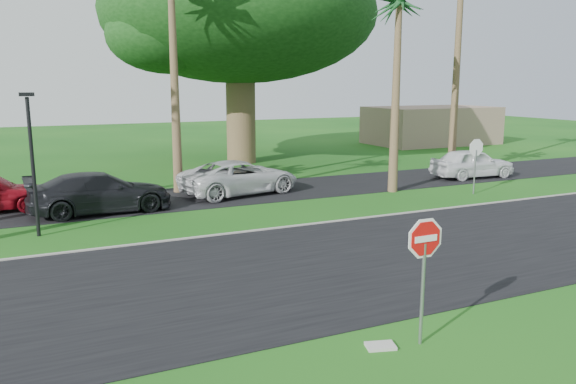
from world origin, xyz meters
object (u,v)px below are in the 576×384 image
(car_dark, at_px, (100,193))
(car_minivan, at_px, (240,177))
(stop_sign_near, at_px, (424,255))
(car_pickup, at_px, (472,163))
(stop_sign_far, at_px, (476,155))

(car_dark, height_order, car_minivan, car_dark)
(stop_sign_near, xyz_separation_m, car_minivan, (1.91, 15.38, -1.02))
(car_minivan, height_order, car_pickup, car_pickup)
(car_dark, bearing_deg, car_pickup, -91.57)
(car_minivan, bearing_deg, car_dark, 89.83)
(stop_sign_far, bearing_deg, stop_sign_near, 43.73)
(car_pickup, bearing_deg, stop_sign_far, 142.40)
(car_dark, bearing_deg, car_minivan, -81.10)
(stop_sign_far, relative_size, car_dark, 0.49)
(stop_sign_near, xyz_separation_m, car_pickup, (14.53, 14.42, -1.01))
(car_dark, distance_m, car_pickup, 18.76)
(stop_sign_far, relative_size, car_minivan, 0.48)
(stop_sign_far, xyz_separation_m, car_dark, (-15.73, 3.16, -1.00))
(stop_sign_far, xyz_separation_m, car_pickup, (3.03, 3.42, -1.01))
(stop_sign_near, bearing_deg, stop_sign_far, 43.73)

